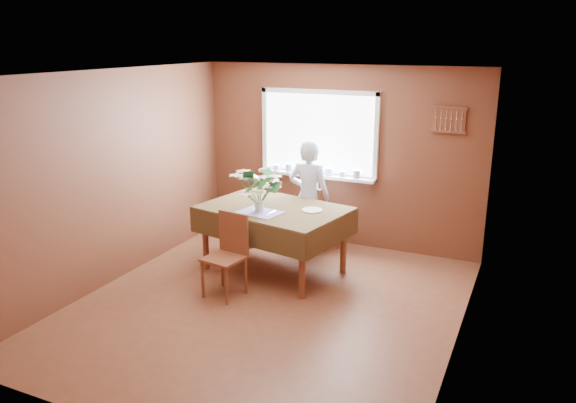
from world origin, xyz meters
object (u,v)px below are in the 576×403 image
at_px(dining_table, 274,215).
at_px(chair_far, 317,215).
at_px(flower_bouquet, 259,187).
at_px(chair_near, 228,251).
at_px(seated_woman, 309,197).

distance_m(dining_table, chair_far, 0.97).
height_order(chair_far, flower_bouquet, flower_bouquet).
bearing_deg(dining_table, chair_near, -92.34).
bearing_deg(flower_bouquet, chair_far, 75.90).
height_order(dining_table, seated_woman, seated_woman).
bearing_deg(seated_woman, chair_far, -119.73).
distance_m(dining_table, chair_near, 0.85).
xyz_separation_m(dining_table, flower_bouquet, (-0.07, -0.24, 0.40)).
bearing_deg(chair_near, dining_table, 85.36).
bearing_deg(dining_table, chair_far, 87.52).
distance_m(chair_far, seated_woman, 0.32).
bearing_deg(chair_near, flower_bouquet, 87.21).
height_order(chair_far, seated_woman, seated_woman).
height_order(chair_near, flower_bouquet, flower_bouquet).
bearing_deg(dining_table, seated_woman, 90.00).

